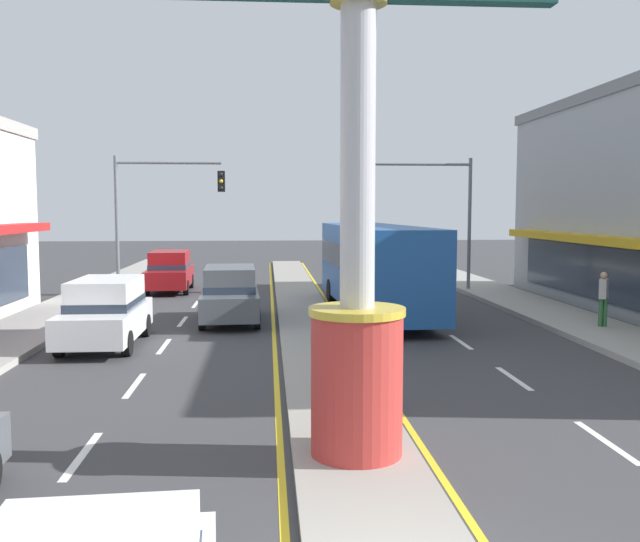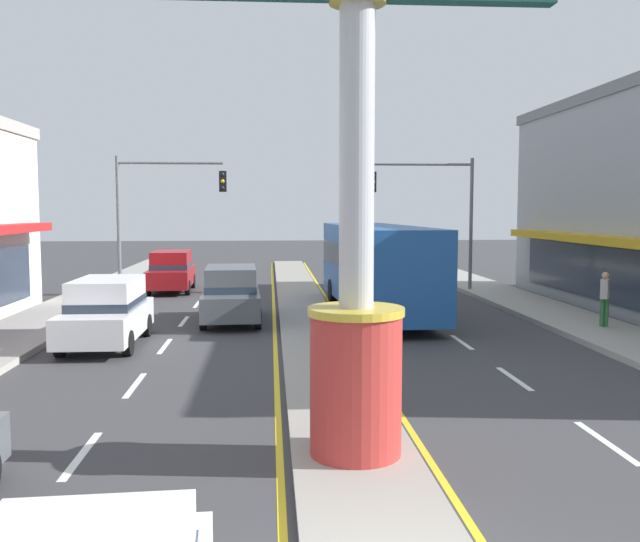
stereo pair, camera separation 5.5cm
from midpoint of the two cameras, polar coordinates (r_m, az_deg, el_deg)
median_strip at (r=24.49m, az=-0.98°, el=-3.85°), size 1.95×52.00×0.14m
sidewalk_left at (r=23.74m, az=-22.86°, el=-4.49°), size 2.73×60.00×0.18m
sidewalk_right at (r=24.71m, az=20.54°, el=-4.05°), size 2.73×60.00×0.18m
lane_markings at (r=23.17m, az=-0.79°, el=-4.53°), size 8.69×52.00×0.01m
district_sign at (r=10.42m, az=3.15°, el=5.63°), size 6.34×1.46×8.45m
traffic_light_left_side at (r=31.86m, az=-13.00°, el=5.62°), size 4.86×0.46×6.20m
traffic_light_right_side at (r=32.53m, az=9.33°, el=5.67°), size 4.86×0.46×6.20m
bus_near_right_lane at (r=25.83m, az=4.69°, el=0.61°), size 3.08×11.31×3.26m
suv_near_left_lane at (r=33.55m, az=-11.98°, el=0.03°), size 2.07×4.65×1.90m
suv_mid_left_lane at (r=24.11m, az=-7.20°, el=-1.84°), size 2.11×4.67×1.90m
suv_far_left_oncoming at (r=20.74m, az=-16.94°, el=-3.15°), size 1.97×4.60×1.90m
pedestrian_near_kerb at (r=23.68m, az=22.26°, el=-1.88°), size 0.41×0.45×1.73m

